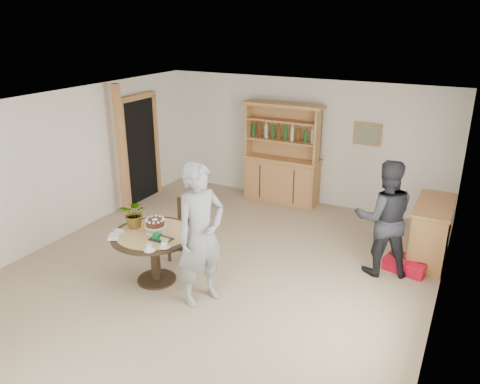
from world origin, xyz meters
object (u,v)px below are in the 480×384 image
object	(u,v)px
dining_chair	(187,225)
hutch	(282,169)
adult_person	(384,218)
teen_boy	(201,235)
sideboard	(431,231)
red_suitcase	(406,264)
dining_table	(154,243)

from	to	relation	value
dining_chair	hutch	bearing A→B (deg)	77.45
dining_chair	adult_person	world-z (taller)	adult_person
teen_boy	adult_person	size ratio (longest dim) A/B	1.10
adult_person	sideboard	bearing A→B (deg)	-150.71
hutch	red_suitcase	xyz separation A→B (m)	(2.80, -1.79, -0.59)
hutch	sideboard	world-z (taller)	hutch
dining_chair	adult_person	size ratio (longest dim) A/B	0.54
sideboard	red_suitcase	distance (m)	0.71
hutch	teen_boy	xyz separation A→B (m)	(0.47, -3.86, 0.28)
hutch	red_suitcase	world-z (taller)	hutch
sideboard	adult_person	bearing A→B (deg)	-128.19
teen_boy	adult_person	bearing A→B (deg)	-22.23
dining_chair	teen_boy	world-z (taller)	teen_boy
sideboard	red_suitcase	bearing A→B (deg)	-113.51
sideboard	dining_table	world-z (taller)	sideboard
dining_table	red_suitcase	distance (m)	3.77
dining_table	adult_person	size ratio (longest dim) A/B	0.68
hutch	adult_person	bearing A→B (deg)	-39.61
teen_boy	red_suitcase	distance (m)	3.23
hutch	teen_boy	size ratio (longest dim) A/B	1.06
red_suitcase	teen_boy	bearing A→B (deg)	-126.95
dining_table	dining_chair	distance (m)	0.83
hutch	dining_chair	xyz separation A→B (m)	(-0.39, -2.93, -0.15)
hutch	dining_table	bearing A→B (deg)	-95.75
dining_table	teen_boy	xyz separation A→B (m)	(0.85, -0.10, 0.36)
teen_boy	red_suitcase	world-z (taller)	teen_boy
hutch	sideboard	bearing A→B (deg)	-22.21
dining_table	teen_boy	world-z (taller)	teen_boy
sideboard	dining_table	size ratio (longest dim) A/B	1.05
red_suitcase	sideboard	bearing A→B (deg)	77.89
dining_table	red_suitcase	xyz separation A→B (m)	(3.18, 1.97, -0.50)
sideboard	dining_table	bearing A→B (deg)	-143.58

